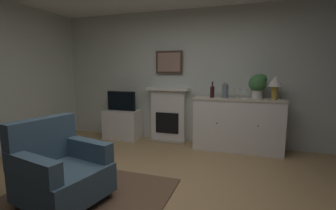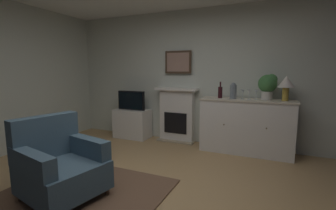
{
  "view_description": "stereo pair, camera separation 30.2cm",
  "coord_description": "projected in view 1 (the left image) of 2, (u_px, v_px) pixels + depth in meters",
  "views": [
    {
      "loc": [
        0.94,
        -2.23,
        1.43
      ],
      "look_at": [
        0.01,
        0.61,
        1.0
      ],
      "focal_mm": 25.16,
      "sensor_mm": 36.0,
      "label": 1
    },
    {
      "loc": [
        1.22,
        -2.13,
        1.43
      ],
      "look_at": [
        0.01,
        0.61,
        1.0
      ],
      "focal_mm": 25.16,
      "sensor_mm": 36.0,
      "label": 2
    }
  ],
  "objects": [
    {
      "name": "armchair",
      "position": [
        59.0,
        170.0,
        2.53
      ],
      "size": [
        0.95,
        0.91,
        0.92
      ],
      "color": "#3F596B",
      "rests_on": "ground_plane"
    },
    {
      "name": "area_rug",
      "position": [
        72.0,
        207.0,
        2.48
      ],
      "size": [
        1.84,
        1.94,
        0.02
      ],
      "primitive_type": "cube",
      "color": "brown",
      "rests_on": "ground_plane"
    },
    {
      "name": "framed_picture",
      "position": [
        169.0,
        62.0,
        4.71
      ],
      "size": [
        0.55,
        0.04,
        0.45
      ],
      "color": "#473323"
    },
    {
      "name": "sideboard_cabinet",
      "position": [
        237.0,
        124.0,
        4.24
      ],
      "size": [
        1.57,
        0.49,
        0.95
      ],
      "color": "white",
      "rests_on": "ground_plane"
    },
    {
      "name": "vase_decorative",
      "position": [
        225.0,
        90.0,
        4.18
      ],
      "size": [
        0.11,
        0.11,
        0.28
      ],
      "color": "slate",
      "rests_on": "sideboard_cabinet"
    },
    {
      "name": "table_lamp",
      "position": [
        275.0,
        83.0,
        3.95
      ],
      "size": [
        0.26,
        0.26,
        0.4
      ],
      "color": "#B79338",
      "rests_on": "sideboard_cabinet"
    },
    {
      "name": "wine_bottle",
      "position": [
        212.0,
        92.0,
        4.28
      ],
      "size": [
        0.08,
        0.08,
        0.29
      ],
      "color": "#331419",
      "rests_on": "sideboard_cabinet"
    },
    {
      "name": "tv_cabinet",
      "position": [
        122.0,
        124.0,
        5.0
      ],
      "size": [
        0.75,
        0.42,
        0.61
      ],
      "color": "white",
      "rests_on": "ground_plane"
    },
    {
      "name": "fireplace_unit",
      "position": [
        168.0,
        115.0,
        4.82
      ],
      "size": [
        0.87,
        0.3,
        1.1
      ],
      "color": "white",
      "rests_on": "ground_plane"
    },
    {
      "name": "potted_plant_small",
      "position": [
        258.0,
        84.0,
        4.08
      ],
      "size": [
        0.3,
        0.3,
        0.43
      ],
      "color": "beige",
      "rests_on": "sideboard_cabinet"
    },
    {
      "name": "wine_glass_right",
      "position": [
        247.0,
        92.0,
        4.13
      ],
      "size": [
        0.07,
        0.07,
        0.16
      ],
      "color": "silver",
      "rests_on": "sideboard_cabinet"
    },
    {
      "name": "wine_glass_center",
      "position": [
        241.0,
        92.0,
        4.13
      ],
      "size": [
        0.07,
        0.07,
        0.16
      ],
      "color": "silver",
      "rests_on": "sideboard_cabinet"
    },
    {
      "name": "wall_rear",
      "position": [
        196.0,
        77.0,
        4.67
      ],
      "size": [
        5.92,
        0.06,
        2.62
      ],
      "primitive_type": "cube",
      "color": "silver",
      "rests_on": "ground_plane"
    },
    {
      "name": "tv_set",
      "position": [
        121.0,
        101.0,
        4.91
      ],
      "size": [
        0.62,
        0.07,
        0.4
      ],
      "color": "black",
      "rests_on": "tv_cabinet"
    },
    {
      "name": "wine_glass_left",
      "position": [
        234.0,
        91.0,
        4.18
      ],
      "size": [
        0.07,
        0.07,
        0.16
      ],
      "color": "silver",
      "rests_on": "sideboard_cabinet"
    },
    {
      "name": "potted_plant_fern",
      "position": [
        26.0,
        145.0,
        3.77
      ],
      "size": [
        0.3,
        0.3,
        0.43
      ],
      "color": "#936B4C",
      "rests_on": "ground_plane"
    },
    {
      "name": "ground_plane",
      "position": [
        150.0,
        206.0,
        2.6
      ],
      "size": [
        5.92,
        4.86,
        0.1
      ],
      "primitive_type": "cube",
      "color": "tan",
      "rests_on": "ground"
    }
  ]
}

